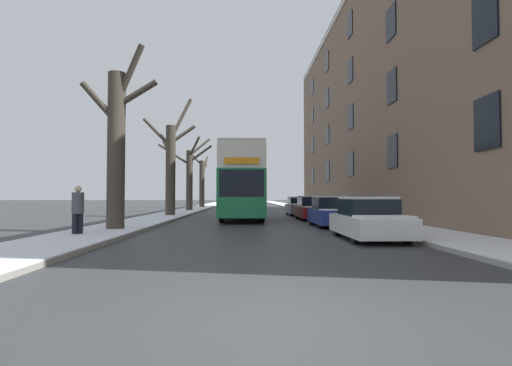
{
  "coord_description": "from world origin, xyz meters",
  "views": [
    {
      "loc": [
        -0.58,
        -4.82,
        1.46
      ],
      "look_at": [
        0.01,
        15.68,
        2.15
      ],
      "focal_mm": 28.0,
      "sensor_mm": 36.0,
      "label": 1
    }
  ],
  "objects_px": {
    "parked_car_0": "(369,220)",
    "parked_car_1": "(331,213)",
    "bare_tree_left_1": "(171,164)",
    "oncoming_van": "(229,199)",
    "parked_car_2": "(311,209)",
    "bare_tree_left_2": "(190,175)",
    "pedestrian_left_sidewalk": "(78,209)",
    "bare_tree_left_3": "(202,182)",
    "parked_car_3": "(299,207)",
    "bare_tree_left_0": "(117,145)",
    "double_decker_bus": "(242,180)"
  },
  "relations": [
    {
      "from": "bare_tree_left_2",
      "to": "pedestrian_left_sidewalk",
      "type": "xyz_separation_m",
      "value": [
        -0.47,
        -24.82,
        -2.52
      ]
    },
    {
      "from": "parked_car_0",
      "to": "bare_tree_left_2",
      "type": "bearing_deg",
      "value": 110.6
    },
    {
      "from": "bare_tree_left_0",
      "to": "double_decker_bus",
      "type": "bearing_deg",
      "value": 60.7
    },
    {
      "from": "parked_car_2",
      "to": "pedestrian_left_sidewalk",
      "type": "relative_size",
      "value": 2.37
    },
    {
      "from": "parked_car_0",
      "to": "parked_car_3",
      "type": "relative_size",
      "value": 0.95
    },
    {
      "from": "bare_tree_left_1",
      "to": "pedestrian_left_sidewalk",
      "type": "bearing_deg",
      "value": -92.2
    },
    {
      "from": "parked_car_2",
      "to": "parked_car_0",
      "type": "bearing_deg",
      "value": -90.0
    },
    {
      "from": "parked_car_2",
      "to": "parked_car_3",
      "type": "xyz_separation_m",
      "value": [
        -0.0,
        5.72,
        -0.01
      ]
    },
    {
      "from": "bare_tree_left_3",
      "to": "double_decker_bus",
      "type": "height_order",
      "value": "bare_tree_left_3"
    },
    {
      "from": "parked_car_1",
      "to": "parked_car_0",
      "type": "bearing_deg",
      "value": -90.0
    },
    {
      "from": "bare_tree_left_2",
      "to": "bare_tree_left_3",
      "type": "relative_size",
      "value": 1.0
    },
    {
      "from": "bare_tree_left_1",
      "to": "double_decker_bus",
      "type": "xyz_separation_m",
      "value": [
        5.11,
        -2.94,
        -1.21
      ]
    },
    {
      "from": "parked_car_0",
      "to": "bare_tree_left_3",
      "type": "bearing_deg",
      "value": 104.56
    },
    {
      "from": "parked_car_3",
      "to": "oncoming_van",
      "type": "height_order",
      "value": "oncoming_van"
    },
    {
      "from": "parked_car_0",
      "to": "parked_car_1",
      "type": "relative_size",
      "value": 1.04
    },
    {
      "from": "double_decker_bus",
      "to": "parked_car_3",
      "type": "bearing_deg",
      "value": 50.64
    },
    {
      "from": "bare_tree_left_3",
      "to": "parked_car_2",
      "type": "xyz_separation_m",
      "value": [
        9.62,
        -25.37,
        -2.65
      ]
    },
    {
      "from": "parked_car_0",
      "to": "oncoming_van",
      "type": "relative_size",
      "value": 0.83
    },
    {
      "from": "parked_car_0",
      "to": "parked_car_1",
      "type": "xyz_separation_m",
      "value": [
        -0.0,
        5.87,
        0.01
      ]
    },
    {
      "from": "double_decker_bus",
      "to": "parked_car_1",
      "type": "xyz_separation_m",
      "value": [
        4.38,
        -6.19,
        -1.87
      ]
    },
    {
      "from": "bare_tree_left_0",
      "to": "parked_car_1",
      "type": "xyz_separation_m",
      "value": [
        9.46,
        2.88,
        -2.89
      ]
    },
    {
      "from": "bare_tree_left_1",
      "to": "oncoming_van",
      "type": "relative_size",
      "value": 1.74
    },
    {
      "from": "bare_tree_left_1",
      "to": "parked_car_2",
      "type": "bearing_deg",
      "value": -19.32
    },
    {
      "from": "bare_tree_left_1",
      "to": "parked_car_1",
      "type": "height_order",
      "value": "bare_tree_left_1"
    },
    {
      "from": "parked_car_0",
      "to": "parked_car_2",
      "type": "relative_size",
      "value": 0.94
    },
    {
      "from": "bare_tree_left_0",
      "to": "pedestrian_left_sidewalk",
      "type": "distance_m",
      "value": 3.53
    },
    {
      "from": "bare_tree_left_3",
      "to": "parked_car_0",
      "type": "bearing_deg",
      "value": -75.44
    },
    {
      "from": "oncoming_van",
      "to": "bare_tree_left_0",
      "type": "bearing_deg",
      "value": -96.63
    },
    {
      "from": "parked_car_3",
      "to": "bare_tree_left_0",
      "type": "bearing_deg",
      "value": -123.31
    },
    {
      "from": "parked_car_3",
      "to": "pedestrian_left_sidewalk",
      "type": "xyz_separation_m",
      "value": [
        -10.03,
        -16.77,
        0.34
      ]
    },
    {
      "from": "oncoming_van",
      "to": "double_decker_bus",
      "type": "bearing_deg",
      "value": -85.24
    },
    {
      "from": "double_decker_bus",
      "to": "parked_car_1",
      "type": "bearing_deg",
      "value": -54.75
    },
    {
      "from": "bare_tree_left_1",
      "to": "parked_car_0",
      "type": "height_order",
      "value": "bare_tree_left_1"
    },
    {
      "from": "parked_car_2",
      "to": "parked_car_1",
      "type": "bearing_deg",
      "value": -90.0
    },
    {
      "from": "bare_tree_left_2",
      "to": "bare_tree_left_0",
      "type": "bearing_deg",
      "value": -89.75
    },
    {
      "from": "parked_car_0",
      "to": "parked_car_1",
      "type": "bearing_deg",
      "value": 90.0
    },
    {
      "from": "bare_tree_left_0",
      "to": "pedestrian_left_sidewalk",
      "type": "relative_size",
      "value": 4.17
    },
    {
      "from": "bare_tree_left_0",
      "to": "oncoming_van",
      "type": "distance_m",
      "value": 29.59
    },
    {
      "from": "bare_tree_left_2",
      "to": "parked_car_2",
      "type": "relative_size",
      "value": 1.67
    },
    {
      "from": "bare_tree_left_1",
      "to": "parked_car_3",
      "type": "relative_size",
      "value": 2.0
    },
    {
      "from": "double_decker_bus",
      "to": "oncoming_van",
      "type": "height_order",
      "value": "double_decker_bus"
    },
    {
      "from": "bare_tree_left_3",
      "to": "parked_car_3",
      "type": "relative_size",
      "value": 1.69
    },
    {
      "from": "bare_tree_left_3",
      "to": "parked_car_0",
      "type": "relative_size",
      "value": 1.78
    },
    {
      "from": "pedestrian_left_sidewalk",
      "to": "parked_car_2",
      "type": "bearing_deg",
      "value": 6.22
    },
    {
      "from": "bare_tree_left_1",
      "to": "parked_car_2",
      "type": "xyz_separation_m",
      "value": [
        9.48,
        -3.33,
        -3.07
      ]
    },
    {
      "from": "bare_tree_left_3",
      "to": "oncoming_van",
      "type": "xyz_separation_m",
      "value": [
        3.56,
        -4.76,
        -2.16
      ]
    },
    {
      "from": "double_decker_bus",
      "to": "pedestrian_left_sidewalk",
      "type": "relative_size",
      "value": 5.47
    },
    {
      "from": "bare_tree_left_2",
      "to": "bare_tree_left_1",
      "type": "bearing_deg",
      "value": -89.55
    },
    {
      "from": "bare_tree_left_1",
      "to": "double_decker_bus",
      "type": "distance_m",
      "value": 6.01
    },
    {
      "from": "bare_tree_left_2",
      "to": "parked_car_2",
      "type": "bearing_deg",
      "value": -55.22
    }
  ]
}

